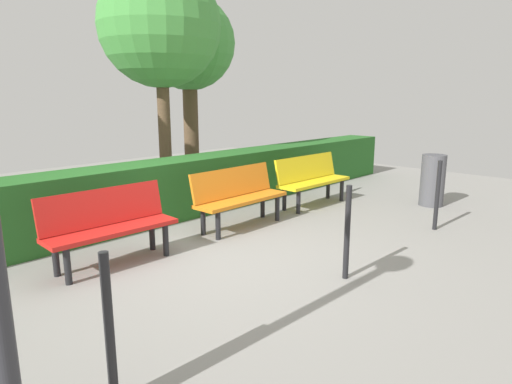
% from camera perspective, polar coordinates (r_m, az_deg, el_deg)
% --- Properties ---
extents(ground_plane, '(16.00, 16.00, 0.00)m').
position_cam_1_polar(ground_plane, '(5.47, -6.08, -7.88)').
color(ground_plane, gray).
extents(bench_yellow, '(1.56, 0.50, 0.86)m').
position_cam_1_polar(bench_yellow, '(7.74, 7.16, 1.83)').
color(bench_yellow, yellow).
rests_on(bench_yellow, ground_plane).
extents(bench_orange, '(1.54, 0.49, 0.86)m').
position_cam_1_polar(bench_orange, '(6.40, -2.29, -0.32)').
color(bench_orange, orange).
rests_on(bench_orange, ground_plane).
extents(bench_red, '(1.49, 0.50, 0.86)m').
position_cam_1_polar(bench_red, '(5.24, -18.45, -3.84)').
color(bench_red, red).
rests_on(bench_red, ground_plane).
extents(hedge_row, '(11.11, 0.68, 0.91)m').
position_cam_1_polar(hedge_row, '(7.15, -9.38, 0.66)').
color(hedge_row, '#266023').
rests_on(hedge_row, ground_plane).
extents(tree_near, '(1.91, 1.91, 3.90)m').
position_cam_1_polar(tree_near, '(9.64, -8.71, 18.19)').
color(tree_near, brown).
rests_on(tree_near, ground_plane).
extents(tree_mid, '(2.16, 2.16, 4.17)m').
position_cam_1_polar(tree_mid, '(8.45, -12.30, 20.13)').
color(tree_mid, brown).
rests_on(tree_mid, ground_plane).
extents(railing_post_near, '(0.06, 0.06, 1.00)m').
position_cam_1_polar(railing_post_near, '(6.75, 22.39, -0.42)').
color(railing_post_near, black).
rests_on(railing_post_near, ground_plane).
extents(railing_post_mid, '(0.06, 0.06, 1.00)m').
position_cam_1_polar(railing_post_mid, '(4.66, 11.70, -5.17)').
color(railing_post_mid, black).
rests_on(railing_post_mid, ground_plane).
extents(railing_post_far, '(0.06, 0.06, 1.00)m').
position_cam_1_polar(railing_post_far, '(2.92, -18.43, -16.64)').
color(railing_post_far, black).
rests_on(railing_post_far, ground_plane).
extents(trash_bin, '(0.41, 0.41, 0.89)m').
position_cam_1_polar(trash_bin, '(8.24, 21.86, 1.41)').
color(trash_bin, '#4C4C51').
rests_on(trash_bin, ground_plane).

